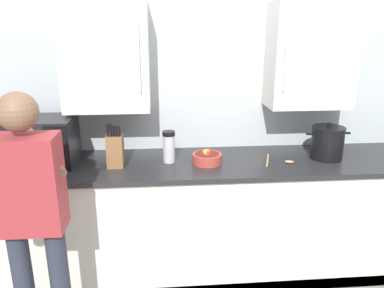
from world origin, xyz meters
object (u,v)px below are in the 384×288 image
microwave_oven (30,142)px  thermos_flask (169,147)px  fruit_bowl (207,157)px  wooden_spoon (278,161)px  person_figure (31,209)px  stock_pot (327,143)px  knife_block (115,150)px

microwave_oven → thermos_flask: size_ratio=3.14×
fruit_bowl → wooden_spoon: 0.52m
wooden_spoon → person_figure: person_figure is taller
stock_pot → microwave_oven: bearing=178.9°
microwave_oven → wooden_spoon: (1.76, -0.10, -0.16)m
thermos_flask → person_figure: size_ratio=0.15×
fruit_bowl → person_figure: 1.21m
microwave_oven → thermos_flask: (0.97, -0.03, -0.05)m
microwave_oven → fruit_bowl: 1.25m
stock_pot → knife_block: 1.55m
stock_pot → knife_block: knife_block is taller
microwave_oven → wooden_spoon: bearing=-3.1°
thermos_flask → stock_pot: bearing=-0.8°
fruit_bowl → thermos_flask: size_ratio=0.92×
microwave_oven → wooden_spoon: microwave_oven is taller
stock_pot → thermos_flask: 1.17m
microwave_oven → person_figure: 0.77m
stock_pot → knife_block: bearing=-178.9°
wooden_spoon → fruit_bowl: bearing=177.4°
fruit_bowl → wooden_spoon: (0.52, -0.02, -0.03)m
wooden_spoon → person_figure: (-1.54, -0.63, 0.00)m
wooden_spoon → person_figure: size_ratio=0.15×
microwave_oven → stock_pot: bearing=-1.1°
knife_block → stock_pot: bearing=1.1°
microwave_oven → stock_pot: size_ratio=2.18×
wooden_spoon → thermos_flask: size_ratio=1.04×
microwave_oven → fruit_bowl: bearing=-3.3°
stock_pot → thermos_flask: (-1.17, 0.02, -0.00)m
person_figure → thermos_flask: bearing=43.0°
fruit_bowl → thermos_flask: bearing=170.4°
knife_block → thermos_flask: knife_block is taller
wooden_spoon → thermos_flask: bearing=174.9°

